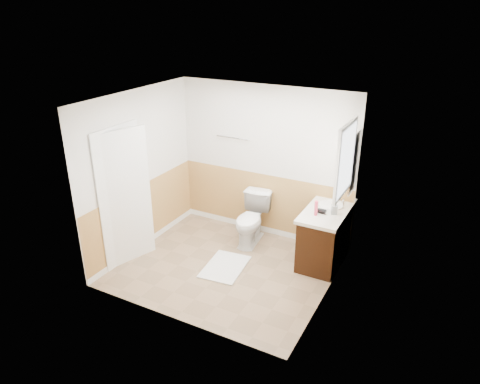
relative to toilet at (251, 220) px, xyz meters
The scene contains 32 objects.
floor 0.96m from the toilet, 88.75° to the right, with size 3.00×3.00×0.00m, color #8C7051.
ceiling 2.27m from the toilet, 88.75° to the right, with size 3.00×3.00×0.00m, color white.
wall_back 0.95m from the toilet, 87.48° to the left, with size 3.00×3.00×0.00m, color silver.
wall_front 2.33m from the toilet, 89.50° to the right, with size 3.00×3.00×0.00m, color silver.
wall_left 1.91m from the toilet, 149.62° to the right, with size 3.00×3.00×0.00m, color silver.
wall_right 1.94m from the toilet, 29.76° to the right, with size 3.00×3.00×0.00m, color silver.
wainscot_back 0.43m from the toilet, 87.41° to the left, with size 3.00×3.00×0.00m, color tan.
wainscot_front 2.16m from the toilet, 89.50° to the right, with size 3.00×3.00×0.00m, color tan.
wainscot_left 1.71m from the toilet, 149.41° to the right, with size 2.60×2.60×0.00m, color tan.
wainscot_right 1.74m from the toilet, 29.95° to the right, with size 2.60×2.60×0.00m, color tan.
toilet is the anchor object (origin of this frame).
bath_mat 0.96m from the toilet, 90.00° to the right, with size 0.55×0.80×0.02m, color white.
vanity_cabinet 1.23m from the toilet, ahead, with size 0.55×1.10×0.80m, color black.
vanity_knob_left 0.95m from the toilet, ahead, with size 0.03×0.03×0.03m, color silver.
vanity_knob_right 0.95m from the toilet, ahead, with size 0.03×0.03×0.03m, color silver.
countertop 1.29m from the toilet, ahead, with size 0.60×1.15×0.05m, color beige.
sink_basin 1.32m from the toilet, ahead, with size 0.36×0.36×0.02m, color white.
faucet 1.51m from the toilet, ahead, with size 0.02×0.02×0.14m, color #B7B8BE.
lotion_bottle 1.28m from the toilet, 11.89° to the right, with size 0.05×0.05×0.22m, color #DA3857.
soap_dispenser 1.46m from the toilet, ahead, with size 0.09×0.09×0.19m, color gray.
hair_dryer_body 1.28m from the toilet, ahead, with size 0.07×0.07×0.14m, color black.
hair_dryer_handle 1.24m from the toilet, ahead, with size 0.03×0.03×0.07m, color black.
mirror_panel 1.90m from the toilet, ahead, with size 0.02×0.35×0.90m, color silver.
window_frame 2.03m from the toilet, 10.66° to the right, with size 0.04×0.80×1.00m, color white.
window_glass 2.04m from the toilet, 10.55° to the right, with size 0.01×0.70×0.90m, color white.
door 2.01m from the toilet, 136.33° to the right, with size 0.05×0.80×2.04m, color white.
door_frame 2.06m from the toilet, 137.86° to the right, with size 0.02×0.92×2.10m, color white.
door_knob 1.74m from the toilet, 143.20° to the right, with size 0.06×0.06×0.06m, color silver.
towel_bar 1.36m from the toilet, 144.44° to the left, with size 0.02×0.02×0.62m, color silver.
tp_holder_bar 0.47m from the toilet, 102.70° to the left, with size 0.02×0.02×0.14m, color silver.
tp_roll 0.47m from the toilet, 102.70° to the left, with size 0.11×0.11×0.10m, color white.
tp_sheet 0.41m from the toilet, 102.70° to the left, with size 0.10×0.01×0.16m, color white.
Camera 1 is at (2.77, -4.84, 3.64)m, focal length 32.99 mm.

